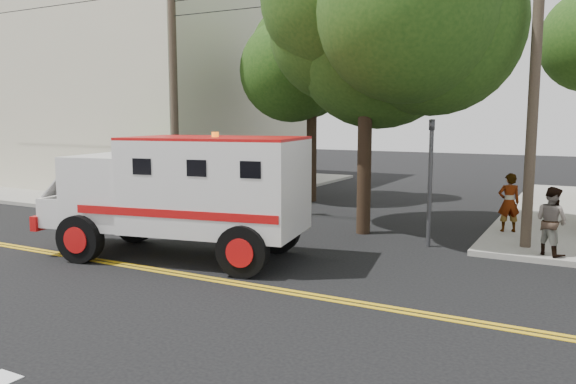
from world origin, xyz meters
The scene contains 12 objects.
ground centered at (0.00, 0.00, 0.00)m, with size 100.00×100.00×0.00m, color black.
sidewalk_nw centered at (-13.50, 13.50, 0.07)m, with size 17.00×17.00×0.15m, color gray.
building_left centered at (-15.50, 15.00, 5.15)m, with size 16.00×14.00×10.00m, color beige.
utility_pole_left centered at (-5.60, 6.00, 4.50)m, with size 0.28×0.28×9.00m, color #382D23.
utility_pole_right centered at (6.30, 6.20, 4.50)m, with size 0.28×0.28×9.00m, color #382D23.
tree_left centered at (-2.68, 11.79, 5.73)m, with size 4.48×4.20×7.70m.
traffic_signal centered at (3.80, 5.60, 2.23)m, with size 0.15×0.18×3.60m.
accessibility_sign centered at (-6.20, 6.17, 1.37)m, with size 0.45×0.10×2.02m.
palm_planter centered at (-7.44, 6.62, 1.65)m, with size 3.52×2.63×2.36m.
armored_truck centered at (-1.47, 1.33, 1.80)m, with size 7.29×3.82×3.16m.
pedestrian_a centered at (5.60, 8.16, 1.06)m, with size 0.66×0.43×1.81m, color gray.
pedestrian_b centered at (6.94, 5.50, 1.03)m, with size 0.86×0.67×1.76m, color gray.
Camera 1 is at (7.68, -10.05, 3.63)m, focal length 35.00 mm.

